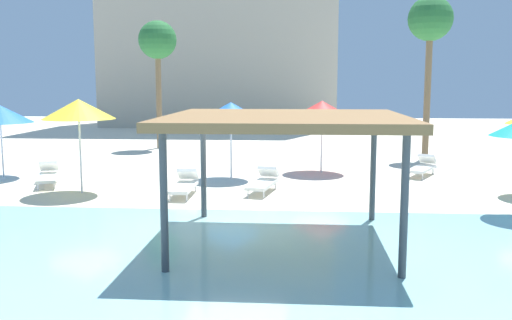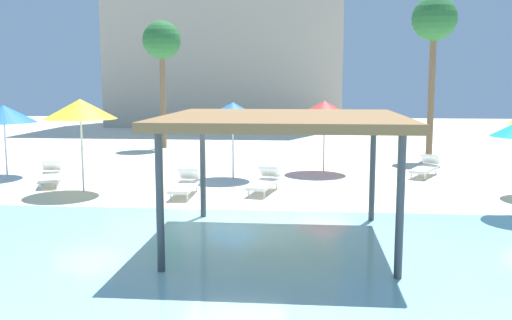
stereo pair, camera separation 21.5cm
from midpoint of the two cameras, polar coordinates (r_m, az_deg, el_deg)
ground_plane at (r=13.56m, az=-2.67°, el=-6.60°), size 80.00×80.00×0.00m
lagoon_water at (r=8.63m, az=-7.07°, el=-15.19°), size 44.00×13.50×0.04m
shade_pavilion at (r=11.70m, az=2.46°, el=3.80°), size 4.84×4.84×2.71m
beach_umbrella_yellow_1 at (r=18.03m, az=-17.67°, el=4.87°), size 2.19×2.19×2.86m
beach_umbrella_red_3 at (r=21.28m, az=6.34°, el=5.09°), size 2.24×2.24×2.67m
beach_umbrella_blue_4 at (r=22.01m, az=-24.51°, el=4.21°), size 2.26×2.26×2.56m
beach_umbrella_blue_6 at (r=19.79m, az=-2.84°, el=4.99°), size 2.01×2.01×2.67m
lounge_chair_0 at (r=17.53m, az=0.42°, el=-2.15°), size 0.96×1.98×0.74m
lounge_chair_3 at (r=19.96m, az=-20.40°, el=-1.42°), size 1.22×1.99×0.74m
lounge_chair_4 at (r=21.38m, az=16.07°, el=-0.64°), size 1.39×1.96×0.74m
lounge_chair_5 at (r=17.19m, az=-7.54°, el=-2.42°), size 0.61×1.90×0.74m
palm_tree_0 at (r=25.99m, az=16.81°, el=12.97°), size 1.90×1.90×6.98m
palm_tree_1 at (r=29.37m, az=-10.04°, el=11.46°), size 1.90×1.90×6.38m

